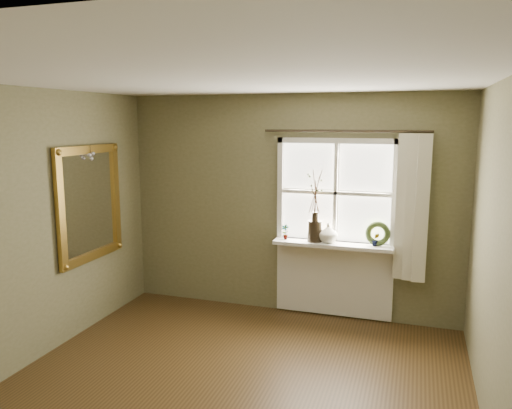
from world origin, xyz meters
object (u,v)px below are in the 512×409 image
object	(u,v)px
dark_jug	(315,231)
wreath	(378,236)
gilt_mirror	(90,203)
cream_vase	(328,233)

from	to	relation	value
dark_jug	wreath	size ratio (longest dim) A/B	0.89
dark_jug	gilt_mirror	size ratio (longest dim) A/B	0.19
cream_vase	wreath	bearing A→B (deg)	4.19
dark_jug	wreath	xyz separation A→B (m)	(0.70, 0.04, -0.02)
cream_vase	gilt_mirror	world-z (taller)	gilt_mirror
dark_jug	gilt_mirror	world-z (taller)	gilt_mirror
dark_jug	cream_vase	bearing A→B (deg)	0.00
dark_jug	wreath	world-z (taller)	same
dark_jug	cream_vase	xyz separation A→B (m)	(0.16, 0.00, -0.01)
wreath	gilt_mirror	size ratio (longest dim) A/B	0.22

